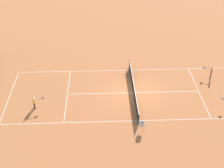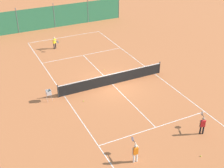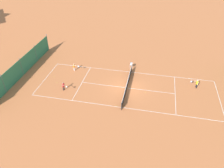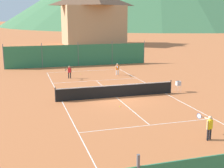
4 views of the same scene
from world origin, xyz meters
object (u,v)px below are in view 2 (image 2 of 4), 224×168
player_near_baseline (135,151)px  tennis_ball_alley_left (84,101)px  tennis_ball_alley_right (201,156)px  tennis_net (112,79)px  player_far_baseline (55,42)px  player_near_service (203,124)px  tennis_ball_mid_court (158,77)px  ball_hopper (49,93)px  tennis_ball_by_net_left (105,70)px

player_near_baseline → tennis_ball_alley_left: player_near_baseline is taller
player_near_baseline → tennis_ball_alley_right: bearing=159.1°
tennis_net → player_near_baseline: (2.78, 8.49, 0.21)m
tennis_net → player_far_baseline: player_far_baseline is taller
player_near_service → tennis_ball_alley_right: player_near_service is taller
tennis_ball_mid_court → ball_hopper: 9.33m
tennis_ball_by_net_left → tennis_ball_alley_right: (-0.30, 12.39, 0.00)m
player_near_service → tennis_ball_mid_court: size_ratio=18.79×
tennis_ball_mid_court → tennis_ball_by_net_left: (3.46, -3.20, 0.00)m
tennis_net → ball_hopper: tennis_net is taller
ball_hopper → tennis_net: bearing=-178.2°
tennis_ball_by_net_left → player_near_baseline: bearing=73.3°
player_far_baseline → player_near_baseline: size_ratio=1.04×
player_near_service → tennis_ball_mid_court: player_near_service is taller
player_near_service → tennis_ball_alley_right: bearing=49.3°
tennis_ball_by_net_left → tennis_ball_mid_court: bearing=137.2°
tennis_net → tennis_ball_by_net_left: bearing=-101.7°
tennis_ball_mid_court → tennis_ball_by_net_left: 4.72m
tennis_ball_mid_court → tennis_ball_alley_right: 9.71m
player_near_service → tennis_ball_by_net_left: player_near_service is taller
tennis_net → ball_hopper: (5.31, 0.17, 0.15)m
tennis_ball_mid_court → tennis_ball_alley_right: size_ratio=1.00×
player_near_baseline → tennis_ball_alley_right: 3.90m
tennis_net → tennis_ball_mid_court: 4.07m
tennis_ball_by_net_left → tennis_ball_alley_left: (3.58, 3.92, 0.00)m
tennis_ball_alley_left → ball_hopper: ball_hopper is taller
player_near_service → tennis_ball_alley_left: player_near_service is taller
tennis_net → ball_hopper: size_ratio=10.31×
player_far_baseline → player_near_service: player_far_baseline is taller
player_near_baseline → tennis_ball_alley_right: (-3.59, 1.37, -0.68)m
player_near_service → player_far_baseline: bearing=-76.3°
player_near_baseline → tennis_ball_by_net_left: (-3.30, -11.02, -0.68)m
tennis_net → tennis_ball_mid_court: bearing=170.4°
player_far_baseline → ball_hopper: (3.35, 9.33, -0.08)m
tennis_ball_mid_court → tennis_ball_alley_left: bearing=5.8°
tennis_net → player_far_baseline: 9.37m
player_near_baseline → tennis_ball_alley_left: size_ratio=18.40×
tennis_ball_mid_court → tennis_ball_alley_left: size_ratio=1.00×
tennis_ball_alley_right → tennis_ball_alley_left: (3.87, -8.47, 0.00)m
player_near_baseline → tennis_ball_mid_court: (-6.76, -7.81, -0.68)m
ball_hopper → player_near_service: bearing=133.3°
tennis_ball_mid_court → ball_hopper: size_ratio=0.07×
player_far_baseline → tennis_ball_alley_right: player_far_baseline is taller
player_near_baseline → tennis_ball_mid_court: 10.35m
tennis_ball_alley_right → player_far_baseline: bearing=-81.7°
player_far_baseline → tennis_ball_alley_right: (-2.77, 19.02, -0.70)m
tennis_ball_alley_right → player_near_baseline: bearing=-20.9°
player_far_baseline → ball_hopper: size_ratio=1.41×
player_near_baseline → player_near_service: bearing=-176.6°
tennis_ball_mid_court → tennis_ball_by_net_left: size_ratio=1.00×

